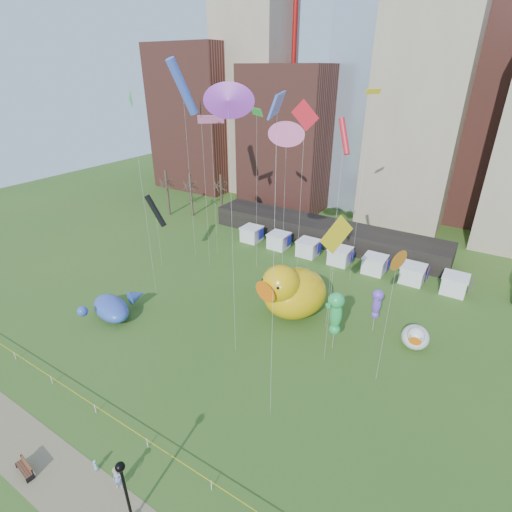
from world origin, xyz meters
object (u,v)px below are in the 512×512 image
Objects in this scene: big_duck at (292,291)px; park_bench at (25,467)px; seahorse_green at (336,311)px; whale_inflatable at (113,307)px; small_duck at (415,337)px; lamppost at (125,486)px; woman at (118,479)px; seahorse_purple at (377,302)px; toddler at (95,465)px.

big_duck is 5.15× the size of park_bench.
seahorse_green is 24.63m from whale_inflatable.
small_duck is 28.93m from lamppost.
woman is at bearing 157.18° from lamppost.
big_duck reaches higher than park_bench.
park_bench is 9.34m from lamppost.
lamppost is (-4.27, -22.02, -1.19)m from seahorse_green.
woman is at bearing -22.26° from whale_inflatable.
whale_inflatable is at bearing -161.35° from seahorse_purple.
park_bench is (-13.00, -23.75, -4.05)m from seahorse_green.
big_duck reaches higher than seahorse_purple.
big_duck is 27.75m from park_bench.
lamppost reaches higher than toddler.
seahorse_purple is at bearing 29.15° from big_duck.
seahorse_purple is 28.83m from whale_inflatable.
lamppost is at bearing -69.10° from big_duck.
toddler is (-2.44, -0.00, -0.41)m from woman.
lamppost reaches higher than whale_inflatable.
big_duck reaches higher than whale_inflatable.
lamppost is (18.82, -14.13, 2.17)m from whale_inflatable.
toddler is at bearing -94.83° from seahorse_green.
lamppost is at bearing 18.59° from park_bench.
seahorse_purple is 2.73× the size of park_bench.
small_duck reaches higher than woman.
seahorse_green is at bearing 68.69° from park_bench.
whale_inflatable is at bearing -130.62° from big_duck.
small_duck is 0.58× the size of seahorse_green.
whale_inflatable reaches higher than park_bench.
whale_inflatable is (-16.88, -10.92, -1.94)m from big_duck.
whale_inflatable is 19.26m from toddler.
seahorse_green is 5.70m from seahorse_purple.
seahorse_purple is 27.89m from lamppost.
big_duck is 5.53× the size of woman.
lamppost is 5.93× the size of toddler.
toddler is at bearing 41.79° from park_bench.
seahorse_purple is (-4.32, 0.42, 2.41)m from small_duck.
woman is (16.49, -13.15, -0.31)m from whale_inflatable.
big_duck is 24.18m from woman.
woman is at bearing -74.47° from big_duck.
park_bench is at bearing 173.87° from woman.
toddler is (-9.04, -21.04, -4.08)m from seahorse_green.
small_duck is 4.96m from seahorse_purple.
lamppost reaches higher than park_bench.
seahorse_green reaches higher than lamppost.
big_duck reaches higher than woman.
big_duck is at bearing 59.95° from woman.
seahorse_purple is at bearing 167.81° from small_duck.
toddler is at bearing 168.40° from lamppost.
seahorse_green is 1.27× the size of seahorse_purple.
toddler is (-11.61, -26.05, -3.21)m from seahorse_purple.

